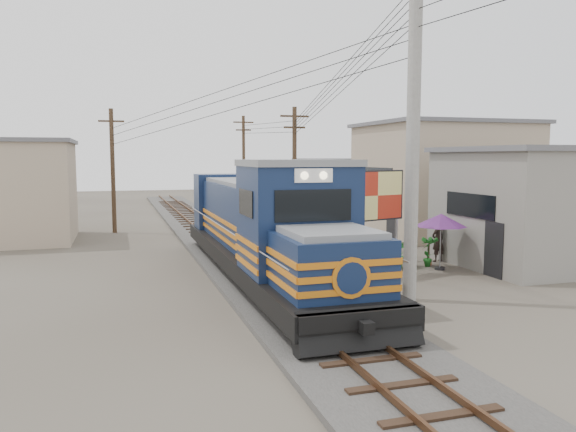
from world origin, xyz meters
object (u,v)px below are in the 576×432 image
object	(u,v)px
market_umbrella	(441,220)
vendor	(438,240)
locomotive	(264,230)
billboard	(377,198)

from	to	relation	value
market_umbrella	vendor	xyz separation A→B (m)	(0.85, 1.52, -1.02)
market_umbrella	vendor	distance (m)	2.02
locomotive	market_umbrella	size ratio (longest dim) A/B	7.48
market_umbrella	billboard	bearing A→B (deg)	-173.14
locomotive	vendor	bearing A→B (deg)	9.54
locomotive	billboard	bearing A→B (deg)	-7.89
locomotive	market_umbrella	world-z (taller)	locomotive
locomotive	vendor	size ratio (longest dim) A/B	9.40
market_umbrella	locomotive	bearing A→B (deg)	178.22
locomotive	market_umbrella	xyz separation A→B (m)	(6.91, -0.21, 0.12)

